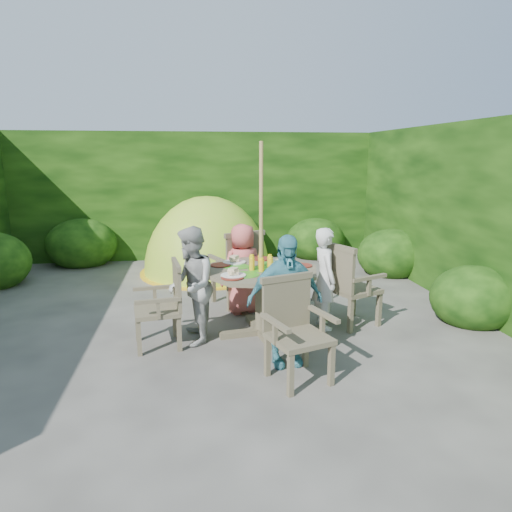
{
  "coord_description": "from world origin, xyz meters",
  "views": [
    {
      "loc": [
        -0.1,
        -5.59,
        2.05
      ],
      "look_at": [
        0.66,
        -0.22,
        0.85
      ],
      "focal_mm": 32.0,
      "sensor_mm": 36.0,
      "label": 1
    }
  ],
  "objects": [
    {
      "name": "parasol_pole",
      "position": [
        0.66,
        -0.62,
        1.1
      ],
      "size": [
        0.05,
        0.05,
        2.2
      ],
      "primitive_type": "cylinder",
      "rotation": [
        0.0,
        0.0,
        0.15
      ],
      "color": "olive",
      "rests_on": "ground"
    },
    {
      "name": "child_back",
      "position": [
        0.54,
        0.18,
        0.6
      ],
      "size": [
        0.68,
        0.56,
        1.19
      ],
      "primitive_type": "imported",
      "rotation": [
        0.0,
        0.0,
        3.5
      ],
      "color": "#D05A56",
      "rests_on": "ground"
    },
    {
      "name": "dome_tent",
      "position": [
        0.16,
        2.38,
        0.0
      ],
      "size": [
        2.7,
        2.7,
        2.73
      ],
      "rotation": [
        0.0,
        0.0,
        -0.24
      ],
      "color": "#9ED228",
      "rests_on": "ground"
    },
    {
      "name": "ground",
      "position": [
        0.0,
        0.0,
        0.0
      ],
      "size": [
        60.0,
        60.0,
        0.0
      ],
      "primitive_type": "plane",
      "color": "#43413C",
      "rests_on": "ground"
    },
    {
      "name": "garden_chair_front",
      "position": [
        0.81,
        -1.7,
        0.49
      ],
      "size": [
        0.68,
        0.64,
        0.92
      ],
      "rotation": [
        0.0,
        0.0,
        0.32
      ],
      "color": "#47412F",
      "rests_on": "ground"
    },
    {
      "name": "garden_chair_right",
      "position": [
        1.75,
        -0.47,
        0.53
      ],
      "size": [
        0.7,
        0.74,
        0.99
      ],
      "rotation": [
        0.0,
        0.0,
        1.96
      ],
      "color": "#47412F",
      "rests_on": "ground"
    },
    {
      "name": "patio_table",
      "position": [
        0.66,
        -0.61,
        0.66
      ],
      "size": [
        1.54,
        1.54,
        0.94
      ],
      "rotation": [
        0.0,
        0.0,
        0.15
      ],
      "color": "#47412F",
      "rests_on": "ground"
    },
    {
      "name": "garden_chair_back",
      "position": [
        0.52,
        0.47,
        0.54
      ],
      "size": [
        0.77,
        0.73,
        1.02
      ],
      "rotation": [
        0.0,
        0.0,
        3.55
      ],
      "color": "#47412F",
      "rests_on": "ground"
    },
    {
      "name": "child_front",
      "position": [
        0.78,
        -1.41,
        0.66
      ],
      "size": [
        0.8,
        0.41,
        1.32
      ],
      "primitive_type": "imported",
      "rotation": [
        0.0,
        0.0,
        0.12
      ],
      "color": "teal",
      "rests_on": "ground"
    },
    {
      "name": "child_right",
      "position": [
        1.45,
        -0.5,
        0.61
      ],
      "size": [
        0.32,
        0.46,
        1.23
      ],
      "primitive_type": "imported",
      "rotation": [
        0.0,
        0.0,
        1.62
      ],
      "color": "silver",
      "rests_on": "ground"
    },
    {
      "name": "hedge_enclosure",
      "position": [
        0.0,
        1.33,
        1.25
      ],
      "size": [
        9.0,
        9.0,
        2.5
      ],
      "color": "black",
      "rests_on": "ground"
    },
    {
      "name": "child_left",
      "position": [
        -0.13,
        -0.73,
        0.65
      ],
      "size": [
        0.51,
        0.65,
        1.3
      ],
      "primitive_type": "imported",
      "rotation": [
        0.0,
        0.0,
        -1.54
      ],
      "color": "#A9AAA4",
      "rests_on": "ground"
    },
    {
      "name": "garden_chair_left",
      "position": [
        -0.43,
        -0.78,
        0.48
      ],
      "size": [
        0.55,
        0.6,
        0.9
      ],
      "rotation": [
        0.0,
        0.0,
        -1.43
      ],
      "color": "#47412F",
      "rests_on": "ground"
    }
  ]
}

